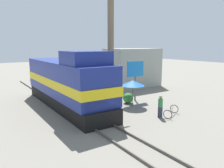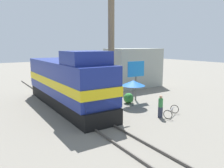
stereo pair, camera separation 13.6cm
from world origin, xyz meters
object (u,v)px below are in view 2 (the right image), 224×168
object	(u,v)px
utility_pole	(111,39)
billboard_sign	(136,71)
locomotive	(68,83)
vendor_umbrella	(133,83)
bicycle	(171,112)
person_bystander	(161,106)

from	to	relation	value
utility_pole	billboard_sign	xyz separation A→B (m)	(2.50, -0.58, -3.08)
locomotive	utility_pole	distance (m)	5.57
locomotive	billboard_sign	world-z (taller)	locomotive
vendor_umbrella	billboard_sign	distance (m)	2.25
vendor_umbrella	locomotive	bearing A→B (deg)	150.74
vendor_umbrella	bicycle	size ratio (longest dim) A/B	1.26
billboard_sign	bicycle	world-z (taller)	billboard_sign
billboard_sign	person_bystander	xyz separation A→B (m)	(-1.79, -5.16, -1.95)
bicycle	utility_pole	bearing A→B (deg)	-8.55
utility_pole	vendor_umbrella	world-z (taller)	utility_pole
vendor_umbrella	bicycle	world-z (taller)	vendor_umbrella
vendor_umbrella	utility_pole	bearing A→B (deg)	115.91
billboard_sign	bicycle	xyz separation A→B (m)	(-0.81, -5.38, -2.53)
locomotive	bicycle	size ratio (longest dim) A/B	7.11
locomotive	billboard_sign	bearing A→B (deg)	-11.52
utility_pole	bicycle	bearing A→B (deg)	-74.13
billboard_sign	bicycle	size ratio (longest dim) A/B	2.10
bicycle	person_bystander	bearing A→B (deg)	53.26
locomotive	person_bystander	bearing A→B (deg)	-53.96
locomotive	vendor_umbrella	bearing A→B (deg)	-29.26
person_bystander	bicycle	size ratio (longest dim) A/B	0.93
locomotive	billboard_sign	size ratio (longest dim) A/B	3.38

